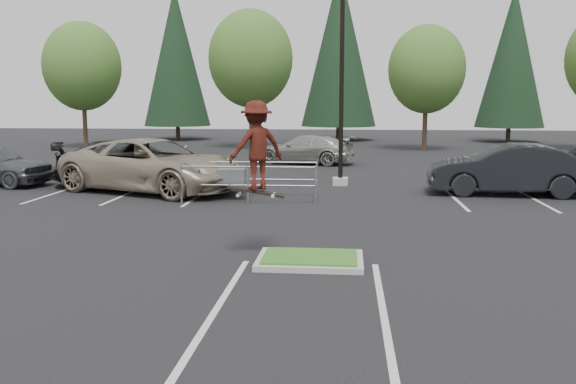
# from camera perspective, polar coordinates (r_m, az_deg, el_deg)

# --- Properties ---
(ground) EXTENTS (120.00, 120.00, 0.00)m
(ground) POSITION_cam_1_polar(r_m,az_deg,el_deg) (12.83, 2.07, -6.66)
(ground) COLOR black
(ground) RESTS_ON ground
(grass_median) EXTENTS (2.20, 1.60, 0.16)m
(grass_median) POSITION_cam_1_polar(r_m,az_deg,el_deg) (12.81, 2.08, -6.33)
(grass_median) COLOR #A29F97
(grass_median) RESTS_ON ground
(stall_lines) EXTENTS (22.62, 17.60, 0.01)m
(stall_lines) POSITION_cam_1_polar(r_m,az_deg,el_deg) (18.80, -0.95, -1.75)
(stall_lines) COLOR beige
(stall_lines) RESTS_ON ground
(light_pole) EXTENTS (0.70, 0.60, 10.12)m
(light_pole) POSITION_cam_1_polar(r_m,az_deg,el_deg) (24.39, 5.05, 11.32)
(light_pole) COLOR #A29F97
(light_pole) RESTS_ON ground
(decid_a) EXTENTS (5.44, 5.44, 8.91)m
(decid_a) POSITION_cam_1_polar(r_m,az_deg,el_deg) (46.40, -18.68, 10.84)
(decid_a) COLOR #38281C
(decid_a) RESTS_ON ground
(decid_b) EXTENTS (5.89, 5.89, 9.64)m
(decid_b) POSITION_cam_1_polar(r_m,az_deg,el_deg) (43.50, -3.51, 12.06)
(decid_b) COLOR #38281C
(decid_b) RESTS_ON ground
(decid_c) EXTENTS (5.12, 5.12, 8.38)m
(decid_c) POSITION_cam_1_polar(r_m,az_deg,el_deg) (42.56, 12.82, 10.88)
(decid_c) COLOR #38281C
(decid_c) RESTS_ON ground
(conif_a) EXTENTS (5.72, 5.72, 13.00)m
(conif_a) POSITION_cam_1_polar(r_m,az_deg,el_deg) (54.52, -10.44, 12.33)
(conif_a) COLOR #38281C
(conif_a) RESTS_ON ground
(conif_b) EXTENTS (6.38, 6.38, 14.50)m
(conif_b) POSITION_cam_1_polar(r_m,az_deg,el_deg) (53.05, 4.81, 13.36)
(conif_b) COLOR #38281C
(conif_b) RESTS_ON ground
(conif_c) EXTENTS (5.50, 5.50, 12.50)m
(conif_c) POSITION_cam_1_polar(r_m,az_deg,el_deg) (53.64, 20.24, 11.75)
(conif_c) COLOR #38281C
(conif_c) RESTS_ON ground
(cart_corral) EXTENTS (4.54, 1.70, 1.28)m
(cart_corral) POSITION_cam_1_polar(r_m,az_deg,el_deg) (20.85, -4.88, 1.45)
(cart_corral) COLOR #919599
(cart_corral) RESTS_ON ground
(skateboarder) EXTENTS (1.40, 1.26, 2.07)m
(skateboarder) POSITION_cam_1_polar(r_m,az_deg,el_deg) (13.01, -3.04, 4.32)
(skateboarder) COLOR black
(skateboarder) RESTS_ON ground
(car_l_tan) EXTENTS (7.81, 5.67, 1.97)m
(car_l_tan) POSITION_cam_1_polar(r_m,az_deg,el_deg) (23.28, -12.63, 2.48)
(car_l_tan) COLOR gray
(car_l_tan) RESTS_ON ground
(car_l_black) EXTENTS (6.64, 4.80, 1.79)m
(car_l_black) POSITION_cam_1_polar(r_m,az_deg,el_deg) (25.52, -14.55, 2.71)
(car_l_black) COLOR black
(car_l_black) RESTS_ON ground
(car_r_charc) EXTENTS (5.70, 2.34, 1.84)m
(car_r_charc) POSITION_cam_1_polar(r_m,az_deg,el_deg) (23.28, 19.83, 2.01)
(car_r_charc) COLOR black
(car_r_charc) RESTS_ON ground
(car_far_silver) EXTENTS (5.69, 3.30, 1.55)m
(car_far_silver) POSITION_cam_1_polar(r_m,az_deg,el_deg) (32.77, 1.68, 4.01)
(car_far_silver) COLOR #9B9B96
(car_far_silver) RESTS_ON ground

